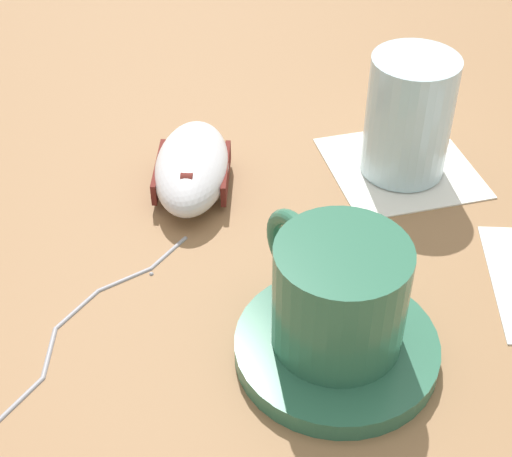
# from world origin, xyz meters

# --- Properties ---
(ground_plane) EXTENTS (3.00, 3.00, 0.00)m
(ground_plane) POSITION_xyz_m (0.00, 0.00, 0.00)
(ground_plane) COLOR olive
(saucer) EXTENTS (0.13, 0.13, 0.01)m
(saucer) POSITION_xyz_m (0.11, -0.05, 0.01)
(saucer) COLOR #2D664C
(saucer) RESTS_ON ground
(coffee_cup) EXTENTS (0.11, 0.08, 0.07)m
(coffee_cup) POSITION_xyz_m (0.10, -0.05, 0.05)
(coffee_cup) COLOR #2D664C
(coffee_cup) RESTS_ON saucer
(computer_mouse) EXTENTS (0.13, 0.09, 0.04)m
(computer_mouse) POSITION_xyz_m (-0.09, -0.09, 0.02)
(computer_mouse) COLOR silver
(computer_mouse) RESTS_ON ground
(mouse_cable) EXTENTS (0.13, 0.15, 0.00)m
(mouse_cable) POSITION_xyz_m (0.03, -0.18, 0.00)
(mouse_cable) COLOR gray
(mouse_cable) RESTS_ON ground
(napkin_under_glass) EXTENTS (0.12, 0.12, 0.00)m
(napkin_under_glass) POSITION_xyz_m (-0.06, 0.08, 0.00)
(napkin_under_glass) COLOR silver
(napkin_under_glass) RESTS_ON ground
(drinking_glass) EXTENTS (0.07, 0.07, 0.10)m
(drinking_glass) POSITION_xyz_m (-0.06, 0.08, 0.05)
(drinking_glass) COLOR silver
(drinking_glass) RESTS_ON napkin_under_glass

